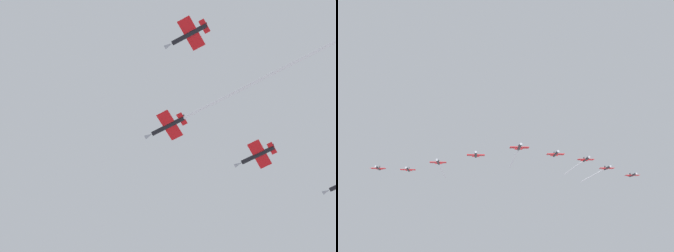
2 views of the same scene
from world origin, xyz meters
TOP-DOWN VIEW (x-y plane):
  - jet_lead at (5.38, 17.96)m, footprint 51.92×32.83m
  - jet_port_inner at (16.01, 33.93)m, footprint 11.23×8.96m
  - jet_starboard_inner at (-4.20, 1.35)m, footprint 11.23×8.96m
  - jet_port_outer at (-4.24, 69.06)m, footprint 53.95×34.09m
  - jet_starboard_outer at (-45.00, 4.09)m, footprint 54.68×34.54m
  - jet_center_rear at (-19.50, 101.08)m, footprint 60.50×38.15m
  - jet_port_trail at (-61.51, -8.22)m, footprint 11.23×8.96m
  - jet_starboard_trail at (-0.48, 111.85)m, footprint 11.23×8.96m
  - jet_tail_end at (-81.34, -18.48)m, footprint 11.23×8.96m

SIDE VIEW (x-z plane):
  - jet_starboard_trail at x=-0.48m, z-range 144.97..147.45m
  - jet_starboard_outer at x=-45.00m, z-range 145.04..147.52m
  - jet_port_trail at x=-61.51m, z-range 145.22..147.71m
  - jet_starboard_inner at x=-4.20m, z-range 145.81..148.29m
  - jet_lead at x=5.38m, z-range 146.26..148.74m
  - jet_port_inner at x=16.01m, z-range 146.72..149.20m
  - jet_center_rear at x=-19.50m, z-range 147.30..149.78m
  - jet_port_outer at x=-4.24m, z-range 147.48..149.96m
  - jet_tail_end at x=-81.34m, z-range 147.57..150.05m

